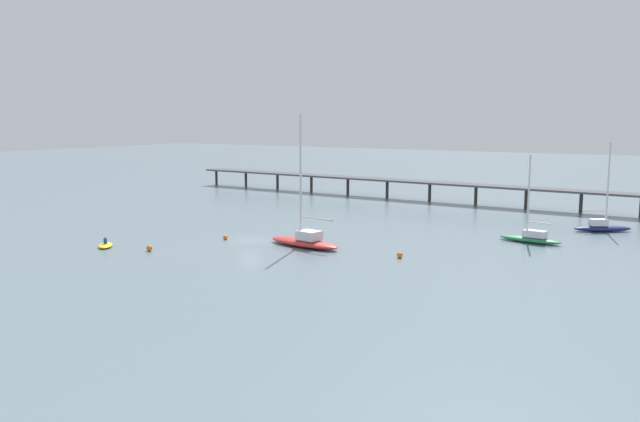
{
  "coord_description": "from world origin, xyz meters",
  "views": [
    {
      "loc": [
        44.87,
        -57.57,
        13.74
      ],
      "look_at": [
        0.0,
        15.06,
        1.5
      ],
      "focal_mm": 36.97,
      "sensor_mm": 36.0,
      "label": 1
    }
  ],
  "objects_px": {
    "pier": "(491,183)",
    "mooring_buoy_near": "(225,237)",
    "sailboat_green": "(531,237)",
    "dinghy_yellow": "(105,245)",
    "mooring_buoy_mid": "(400,255)",
    "mooring_buoy_inner": "(149,248)",
    "sailboat_red": "(305,239)",
    "sailboat_navy": "(602,226)"
  },
  "relations": [
    {
      "from": "mooring_buoy_inner",
      "to": "mooring_buoy_near",
      "type": "bearing_deg",
      "value": 74.62
    },
    {
      "from": "mooring_buoy_inner",
      "to": "sailboat_red",
      "type": "bearing_deg",
      "value": 40.34
    },
    {
      "from": "sailboat_navy",
      "to": "mooring_buoy_inner",
      "type": "distance_m",
      "value": 52.93
    },
    {
      "from": "dinghy_yellow",
      "to": "mooring_buoy_inner",
      "type": "height_order",
      "value": "dinghy_yellow"
    },
    {
      "from": "mooring_buoy_inner",
      "to": "mooring_buoy_near",
      "type": "xyz_separation_m",
      "value": [
        2.51,
        9.13,
        -0.05
      ]
    },
    {
      "from": "pier",
      "to": "mooring_buoy_near",
      "type": "xyz_separation_m",
      "value": [
        -16.81,
        -43.4,
        -3.38
      ]
    },
    {
      "from": "sailboat_red",
      "to": "sailboat_navy",
      "type": "xyz_separation_m",
      "value": [
        25.49,
        26.56,
        -0.03
      ]
    },
    {
      "from": "dinghy_yellow",
      "to": "sailboat_green",
      "type": "bearing_deg",
      "value": 34.77
    },
    {
      "from": "sailboat_green",
      "to": "sailboat_red",
      "type": "bearing_deg",
      "value": -143.14
    },
    {
      "from": "sailboat_green",
      "to": "dinghy_yellow",
      "type": "relative_size",
      "value": 2.94
    },
    {
      "from": "pier",
      "to": "sailboat_red",
      "type": "xyz_separation_m",
      "value": [
        -6.99,
        -42.05,
        -2.88
      ]
    },
    {
      "from": "dinghy_yellow",
      "to": "mooring_buoy_near",
      "type": "distance_m",
      "value": 12.9
    },
    {
      "from": "pier",
      "to": "sailboat_green",
      "type": "bearing_deg",
      "value": -64.41
    },
    {
      "from": "sailboat_red",
      "to": "dinghy_yellow",
      "type": "relative_size",
      "value": 4.26
    },
    {
      "from": "sailboat_green",
      "to": "mooring_buoy_near",
      "type": "relative_size",
      "value": 18.07
    },
    {
      "from": "pier",
      "to": "sailboat_red",
      "type": "distance_m",
      "value": 42.73
    },
    {
      "from": "pier",
      "to": "sailboat_green",
      "type": "relative_size",
      "value": 9.18
    },
    {
      "from": "mooring_buoy_near",
      "to": "sailboat_red",
      "type": "bearing_deg",
      "value": 7.82
    },
    {
      "from": "pier",
      "to": "mooring_buoy_near",
      "type": "height_order",
      "value": "pier"
    },
    {
      "from": "sailboat_navy",
      "to": "mooring_buoy_mid",
      "type": "xyz_separation_m",
      "value": [
        -14.4,
        -26.52,
        -0.43
      ]
    },
    {
      "from": "pier",
      "to": "mooring_buoy_mid",
      "type": "bearing_deg",
      "value": -84.43
    },
    {
      "from": "mooring_buoy_inner",
      "to": "mooring_buoy_near",
      "type": "distance_m",
      "value": 9.46
    },
    {
      "from": "mooring_buoy_near",
      "to": "mooring_buoy_mid",
      "type": "relative_size",
      "value": 0.9
    },
    {
      "from": "mooring_buoy_near",
      "to": "mooring_buoy_mid",
      "type": "height_order",
      "value": "mooring_buoy_mid"
    },
    {
      "from": "sailboat_navy",
      "to": "pier",
      "type": "bearing_deg",
      "value": 140.05
    },
    {
      "from": "sailboat_navy",
      "to": "mooring_buoy_inner",
      "type": "height_order",
      "value": "sailboat_navy"
    },
    {
      "from": "pier",
      "to": "sailboat_navy",
      "type": "xyz_separation_m",
      "value": [
        18.5,
        -15.5,
        -2.92
      ]
    },
    {
      "from": "sailboat_red",
      "to": "mooring_buoy_mid",
      "type": "height_order",
      "value": "sailboat_red"
    },
    {
      "from": "sailboat_red",
      "to": "dinghy_yellow",
      "type": "xyz_separation_m",
      "value": [
        -17.96,
        -11.36,
        -0.56
      ]
    },
    {
      "from": "pier",
      "to": "sailboat_navy",
      "type": "relative_size",
      "value": 8.25
    },
    {
      "from": "sailboat_green",
      "to": "sailboat_red",
      "type": "relative_size",
      "value": 0.69
    },
    {
      "from": "sailboat_green",
      "to": "sailboat_red",
      "type": "xyz_separation_m",
      "value": [
        -19.96,
        -14.97,
        0.12
      ]
    },
    {
      "from": "pier",
      "to": "mooring_buoy_inner",
      "type": "distance_m",
      "value": 56.07
    },
    {
      "from": "sailboat_red",
      "to": "mooring_buoy_mid",
      "type": "bearing_deg",
      "value": 0.21
    },
    {
      "from": "pier",
      "to": "sailboat_red",
      "type": "bearing_deg",
      "value": -99.44
    },
    {
      "from": "dinghy_yellow",
      "to": "mooring_buoy_mid",
      "type": "xyz_separation_m",
      "value": [
        29.04,
        11.4,
        0.1
      ]
    },
    {
      "from": "pier",
      "to": "mooring_buoy_mid",
      "type": "distance_m",
      "value": 42.34
    },
    {
      "from": "sailboat_green",
      "to": "mooring_buoy_mid",
      "type": "xyz_separation_m",
      "value": [
        -8.88,
        -14.93,
        -0.34
      ]
    },
    {
      "from": "mooring_buoy_inner",
      "to": "mooring_buoy_mid",
      "type": "distance_m",
      "value": 25.67
    },
    {
      "from": "sailboat_green",
      "to": "mooring_buoy_near",
      "type": "distance_m",
      "value": 33.96
    },
    {
      "from": "pier",
      "to": "mooring_buoy_inner",
      "type": "height_order",
      "value": "pier"
    },
    {
      "from": "dinghy_yellow",
      "to": "mooring_buoy_near",
      "type": "bearing_deg",
      "value": 50.9
    }
  ]
}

